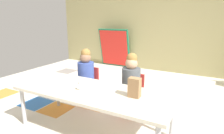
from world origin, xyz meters
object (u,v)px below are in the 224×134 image
at_px(paper_plate_near_edge, 82,84).
at_px(paper_plate_center_table, 109,91).
at_px(craft_table, 93,93).
at_px(seated_child_near_camera, 86,72).
at_px(seated_child_middle_seat, 131,79).
at_px(donut_powdered_loose, 81,87).
at_px(paper_bag_brown, 135,88).
at_px(folded_activity_table, 114,48).
at_px(donut_powdered_on_plate, 82,82).

bearing_deg(paper_plate_near_edge, paper_plate_center_table, -6.54).
bearing_deg(craft_table, seated_child_near_camera, 131.51).
relative_size(craft_table, seated_child_middle_seat, 2.14).
bearing_deg(seated_child_middle_seat, donut_powdered_loose, -122.48).
distance_m(paper_bag_brown, paper_plate_near_edge, 0.79).
relative_size(seated_child_near_camera, paper_plate_center_table, 5.10).
xyz_separation_m(paper_plate_near_edge, donut_powdered_loose, (0.10, -0.16, 0.01)).
bearing_deg(paper_plate_center_table, seated_child_middle_seat, 84.11).
xyz_separation_m(seated_child_near_camera, paper_plate_near_edge, (0.28, -0.48, -0.01)).
height_order(folded_activity_table, paper_plate_near_edge, folded_activity_table).
bearing_deg(seated_child_near_camera, paper_bag_brown, -27.84).
xyz_separation_m(paper_plate_center_table, donut_powdered_on_plate, (-0.45, 0.05, 0.02)).
xyz_separation_m(folded_activity_table, paper_plate_center_table, (1.52, -3.00, 0.01)).
distance_m(seated_child_middle_seat, folded_activity_table, 2.92).
height_order(seated_child_near_camera, paper_plate_near_edge, seated_child_near_camera).
relative_size(paper_bag_brown, paper_plate_near_edge, 1.22).
bearing_deg(paper_bag_brown, folded_activity_table, 121.51).
bearing_deg(seated_child_middle_seat, folded_activity_table, 122.66).
xyz_separation_m(craft_table, donut_powdered_on_plate, (-0.26, 0.12, 0.06)).
relative_size(folded_activity_table, donut_powdered_on_plate, 10.77).
height_order(seated_child_middle_seat, paper_plate_center_table, seated_child_middle_seat).
bearing_deg(paper_plate_center_table, paper_plate_near_edge, 173.46).
xyz_separation_m(paper_plate_center_table, donut_powdered_loose, (-0.35, -0.10, 0.01)).
bearing_deg(paper_bag_brown, paper_plate_center_table, 176.09).
bearing_deg(craft_table, donut_powdered_on_plate, 154.51).
height_order(seated_child_middle_seat, paper_plate_near_edge, seated_child_middle_seat).
height_order(paper_bag_brown, paper_plate_near_edge, paper_bag_brown).
height_order(seated_child_middle_seat, folded_activity_table, folded_activity_table).
xyz_separation_m(craft_table, paper_plate_near_edge, (-0.26, 0.12, 0.05)).
bearing_deg(paper_plate_center_table, folded_activity_table, 116.93).
relative_size(craft_table, donut_powdered_on_plate, 19.41).
xyz_separation_m(folded_activity_table, paper_bag_brown, (1.85, -3.02, 0.11)).
distance_m(craft_table, paper_plate_near_edge, 0.29).
height_order(craft_table, paper_bag_brown, paper_bag_brown).
bearing_deg(paper_bag_brown, seated_child_middle_seat, 116.10).
distance_m(paper_bag_brown, donut_powdered_on_plate, 0.79).
bearing_deg(paper_bag_brown, seated_child_near_camera, 152.16).
distance_m(seated_child_near_camera, paper_plate_center_table, 0.90).
height_order(folded_activity_table, paper_bag_brown, folded_activity_table).
distance_m(paper_bag_brown, paper_plate_center_table, 0.35).
height_order(seated_child_middle_seat, donut_powdered_loose, seated_child_middle_seat).
bearing_deg(seated_child_middle_seat, craft_table, -111.92).
xyz_separation_m(seated_child_near_camera, donut_powdered_loose, (0.38, -0.64, 0.00)).
bearing_deg(craft_table, paper_plate_center_table, 20.99).
distance_m(folded_activity_table, paper_plate_near_edge, 3.14).
distance_m(paper_plate_center_table, donut_powdered_loose, 0.37).
bearing_deg(donut_powdered_on_plate, paper_plate_near_edge, 0.00).
relative_size(folded_activity_table, donut_powdered_loose, 9.76).
bearing_deg(paper_bag_brown, donut_powdered_on_plate, 174.57).
relative_size(paper_bag_brown, paper_plate_center_table, 1.22).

